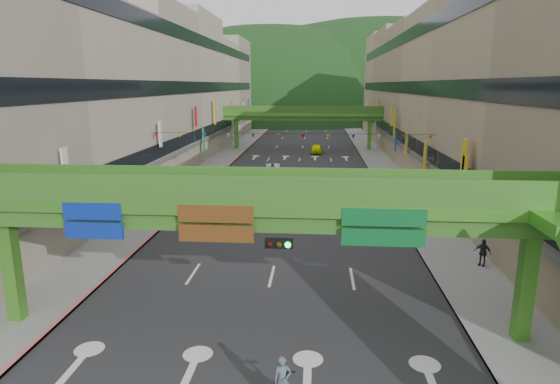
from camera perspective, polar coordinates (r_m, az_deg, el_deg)
road_slab at (r=63.37m, az=2.27°, el=3.40°), size 18.00×140.00×0.02m
sidewalk_left at (r=64.72m, az=-7.53°, el=3.56°), size 4.00×140.00×0.15m
sidewalk_right at (r=63.90m, az=12.19°, el=3.26°), size 4.00×140.00×0.15m
curb_left at (r=64.35m, az=-5.87°, el=3.56°), size 0.20×140.00×0.18m
curb_right at (r=63.67m, az=10.49°, el=3.31°), size 0.20×140.00×0.18m
building_row_left at (r=65.99m, az=-14.67°, el=11.63°), size 12.80×95.00×19.00m
building_row_right at (r=64.61m, az=19.71°, el=11.28°), size 12.80×95.00×19.00m
overpass_near at (r=18.66m, az=-0.17°, el=-3.62°), size 28.00×12.27×7.10m
overpass_far at (r=77.65m, az=2.75°, el=9.17°), size 28.00×2.20×7.10m
hill_left at (r=173.64m, az=-1.29°, el=9.49°), size 168.00×140.00×112.00m
hill_right at (r=194.06m, az=11.33°, el=9.61°), size 208.00×176.00×128.00m
bunting_string at (r=42.76m, az=1.27°, el=6.82°), size 26.00×0.36×0.47m
scooter_rider_mid at (r=48.64m, az=3.43°, el=1.71°), size 0.88×1.60×2.05m
scooter_rider_left at (r=36.59m, az=-7.85°, el=-2.37°), size 0.95×1.60×1.89m
scooter_rider_far at (r=53.36m, az=-0.91°, el=2.61°), size 0.84×1.58×1.89m
parked_scooter_row at (r=39.71m, az=13.64°, el=-2.01°), size 1.60×11.55×1.08m
car_silver at (r=54.44m, az=-0.85°, el=2.62°), size 1.87×4.70×1.52m
car_yellow at (r=73.63m, az=4.46°, el=5.28°), size 1.76×4.31×1.46m
pedestrian_red at (r=39.93m, az=18.57°, el=-1.86°), size 0.91×0.81×1.55m
pedestrian_dark at (r=30.05m, az=23.45°, el=-7.04°), size 1.00×0.86×1.61m
pedestrian_blue at (r=36.34m, az=20.01°, el=-3.33°), size 0.90×0.74×1.65m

